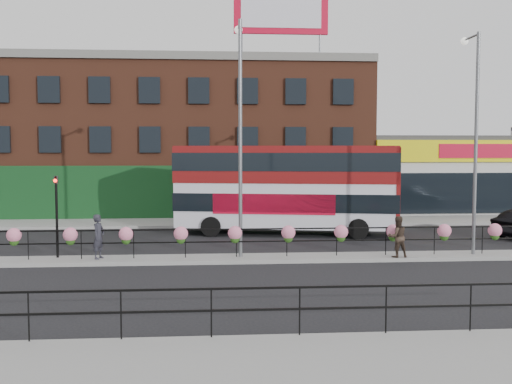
{
  "coord_description": "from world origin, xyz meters",
  "views": [
    {
      "loc": [
        -2.0,
        -23.33,
        4.35
      ],
      "look_at": [
        0.0,
        3.0,
        2.5
      ],
      "focal_mm": 42.0,
      "sensor_mm": 36.0,
      "label": 1
    }
  ],
  "objects": [
    {
      "name": "ground",
      "position": [
        0.0,
        0.0,
        0.0
      ],
      "size": [
        120.0,
        120.0,
        0.0
      ],
      "primitive_type": "plane",
      "color": "black",
      "rests_on": "ground"
    },
    {
      "name": "south_pavement",
      "position": [
        0.0,
        -12.0,
        0.07
      ],
      "size": [
        60.0,
        4.0,
        0.15
      ],
      "primitive_type": "cube",
      "color": "gray",
      "rests_on": "ground"
    },
    {
      "name": "north_pavement",
      "position": [
        0.0,
        12.0,
        0.07
      ],
      "size": [
        60.0,
        4.0,
        0.15
      ],
      "primitive_type": "cube",
      "color": "gray",
      "rests_on": "ground"
    },
    {
      "name": "median",
      "position": [
        0.0,
        0.0,
        0.07
      ],
      "size": [
        60.0,
        1.6,
        0.15
      ],
      "primitive_type": "cube",
      "color": "gray",
      "rests_on": "ground"
    },
    {
      "name": "yellow_line_inner",
      "position": [
        0.0,
        -9.7,
        0.01
      ],
      "size": [
        60.0,
        0.1,
        0.01
      ],
      "primitive_type": "cube",
      "color": "gold",
      "rests_on": "ground"
    },
    {
      "name": "yellow_line_outer",
      "position": [
        0.0,
        -9.88,
        0.01
      ],
      "size": [
        60.0,
        0.1,
        0.01
      ],
      "primitive_type": "cube",
      "color": "gold",
      "rests_on": "ground"
    },
    {
      "name": "brick_building",
      "position": [
        -4.0,
        19.96,
        5.13
      ],
      "size": [
        25.0,
        12.21,
        10.3
      ],
      "color": "brown",
      "rests_on": "ground"
    },
    {
      "name": "supermarket",
      "position": [
        16.0,
        19.9,
        2.65
      ],
      "size": [
        15.0,
        12.25,
        5.3
      ],
      "color": "silver",
      "rests_on": "ground"
    },
    {
      "name": "billboard",
      "position": [
        2.5,
        14.99,
        13.18
      ],
      "size": [
        6.0,
        0.29,
        4.4
      ],
      "color": "#BB0826",
      "rests_on": "brick_building"
    },
    {
      "name": "median_railing",
      "position": [
        0.0,
        0.0,
        1.05
      ],
      "size": [
        30.04,
        0.56,
        1.23
      ],
      "color": "black",
      "rests_on": "median"
    },
    {
      "name": "south_railing",
      "position": [
        -2.0,
        -10.1,
        0.96
      ],
      "size": [
        20.04,
        0.05,
        1.12
      ],
      "color": "black",
      "rests_on": "south_pavement"
    },
    {
      "name": "double_decker_bus",
      "position": [
        1.9,
        7.16,
        2.81
      ],
      "size": [
        11.59,
        4.83,
        4.57
      ],
      "color": "silver",
      "rests_on": "ground"
    },
    {
      "name": "pedestrian_a",
      "position": [
        -6.33,
        0.01,
        1.01
      ],
      "size": [
        0.89,
        0.81,
        1.73
      ],
      "primitive_type": "imported",
      "rotation": [
        0.0,
        0.0,
        1.23
      ],
      "color": "#272731",
      "rests_on": "median"
    },
    {
      "name": "pedestrian_b",
      "position": [
        5.3,
        -0.55,
        0.96
      ],
      "size": [
        0.9,
        0.76,
        1.62
      ],
      "primitive_type": "imported",
      "rotation": [
        0.0,
        0.0,
        3.23
      ],
      "color": "#3C2E24",
      "rests_on": "median"
    },
    {
      "name": "lamp_column_west",
      "position": [
        -0.84,
        0.32,
        5.64
      ],
      "size": [
        0.33,
        1.63,
        9.27
      ],
      "color": "slate",
      "rests_on": "median"
    },
    {
      "name": "lamp_column_east",
      "position": [
        8.59,
        0.15,
        5.42
      ],
      "size": [
        0.32,
        1.56,
        8.89
      ],
      "color": "slate",
      "rests_on": "median"
    },
    {
      "name": "traffic_light_median",
      "position": [
        -8.0,
        0.39,
        2.47
      ],
      "size": [
        0.15,
        0.28,
        3.65
      ],
      "color": "black",
      "rests_on": "median"
    }
  ]
}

